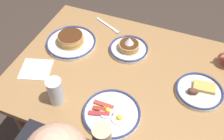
# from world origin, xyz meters

# --- Properties ---
(dining_table) EXTENTS (1.15, 0.83, 0.75)m
(dining_table) POSITION_xyz_m (0.00, 0.00, 0.62)
(dining_table) COLOR #A17445
(dining_table) RESTS_ON ground_plane
(plate_near_main) EXTENTS (0.22, 0.22, 0.04)m
(plate_near_main) POSITION_xyz_m (-0.35, -0.01, 0.76)
(plate_near_main) COLOR silver
(plate_near_main) RESTS_ON dining_table
(plate_center_pancakes) EXTENTS (0.21, 0.21, 0.09)m
(plate_center_pancakes) POSITION_xyz_m (0.05, -0.16, 0.77)
(plate_center_pancakes) COLOR silver
(plate_center_pancakes) RESTS_ON dining_table
(plate_far_companion) EXTENTS (0.28, 0.28, 0.06)m
(plate_far_companion) POSITION_xyz_m (0.36, -0.09, 0.77)
(plate_far_companion) COLOR silver
(plate_far_companion) RESTS_ON dining_table
(plate_far_side) EXTENTS (0.25, 0.25, 0.04)m
(plate_far_side) POSITION_xyz_m (-0.02, 0.25, 0.76)
(plate_far_side) COLOR white
(plate_far_side) RESTS_ON dining_table
(drinking_glass) EXTENTS (0.07, 0.07, 0.13)m
(drinking_glass) POSITION_xyz_m (0.24, 0.27, 0.81)
(drinking_glass) COLOR silver
(drinking_glass) RESTS_ON dining_table
(paper_napkin) EXTENTS (0.18, 0.18, 0.00)m
(paper_napkin) POSITION_xyz_m (0.43, 0.15, 0.75)
(paper_napkin) COLOR white
(paper_napkin) RESTS_ON dining_table
(fork_near) EXTENTS (0.19, 0.10, 0.01)m
(fork_near) POSITION_xyz_m (0.23, -0.32, 0.75)
(fork_near) COLOR silver
(fork_near) RESTS_ON dining_table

